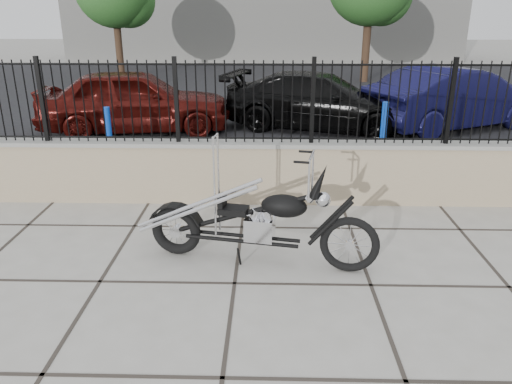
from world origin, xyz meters
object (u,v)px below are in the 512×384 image
(car_black, at_px, (320,101))
(chopper_motorcycle, at_px, (255,201))
(car_blue, at_px, (455,98))
(car_red, at_px, (136,101))

(car_black, bearing_deg, chopper_motorcycle, -175.11)
(car_black, height_order, car_blue, car_blue)
(chopper_motorcycle, height_order, car_black, chopper_motorcycle)
(car_blue, bearing_deg, chopper_motorcycle, 119.87)
(car_black, xyz_separation_m, car_blue, (3.33, 0.11, 0.08))
(car_black, bearing_deg, car_blue, -71.78)
(chopper_motorcycle, relative_size, car_black, 0.55)
(chopper_motorcycle, relative_size, car_red, 0.58)
(chopper_motorcycle, distance_m, car_black, 7.15)
(car_red, height_order, car_black, car_red)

